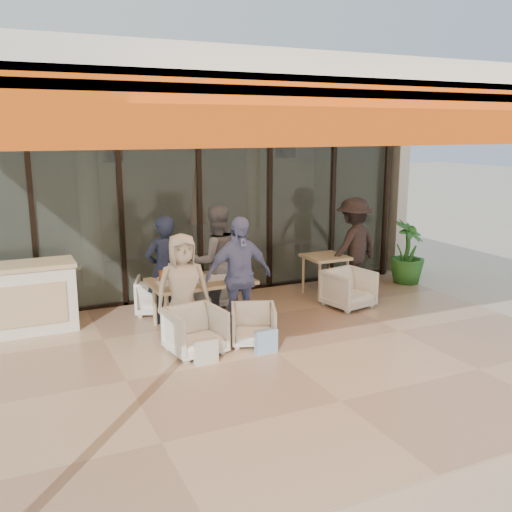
{
  "coord_description": "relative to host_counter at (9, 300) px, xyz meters",
  "views": [
    {
      "loc": [
        -3.24,
        -6.27,
        2.9
      ],
      "look_at": [
        0.1,
        0.9,
        1.15
      ],
      "focal_mm": 40.0,
      "sensor_mm": 36.0,
      "label": 1
    }
  ],
  "objects": [
    {
      "name": "chair_far_right",
      "position": [
        3.01,
        0.1,
        -0.17
      ],
      "size": [
        0.72,
        0.68,
        0.73
      ],
      "primitive_type": "imported",
      "rotation": [
        0.0,
        0.0,
        3.12
      ],
      "color": "silver",
      "rests_on": "ground"
    },
    {
      "name": "potted_palm",
      "position": [
        7.02,
        -0.14,
        0.08
      ],
      "size": [
        0.94,
        0.94,
        1.22
      ],
      "primitive_type": "imported",
      "rotation": [
        0.0,
        0.0,
        0.59
      ],
      "color": "#1E5919",
      "rests_on": "ground"
    },
    {
      "name": "standing_woman",
      "position": [
        5.73,
        -0.22,
        0.34
      ],
      "size": [
        1.26,
        0.94,
        1.74
      ],
      "primitive_type": "imported",
      "rotation": [
        0.0,
        0.0,
        3.43
      ],
      "color": "black",
      "rests_on": "ground"
    },
    {
      "name": "tote_bag_blue",
      "position": [
        3.01,
        -2.2,
        -0.36
      ],
      "size": [
        0.3,
        0.1,
        0.34
      ],
      "primitive_type": "cube",
      "color": "#99BFD8",
      "rests_on": "ground"
    },
    {
      "name": "side_table",
      "position": [
        5.14,
        -0.22,
        0.11
      ],
      "size": [
        0.7,
        0.7,
        0.74
      ],
      "color": "tan",
      "rests_on": "ground"
    },
    {
      "name": "tote_bag_cream",
      "position": [
        2.17,
        -2.2,
        -0.36
      ],
      "size": [
        0.3,
        0.1,
        0.34
      ],
      "primitive_type": "cube",
      "color": "silver",
      "rests_on": "ground"
    },
    {
      "name": "ground",
      "position": [
        3.14,
        -2.3,
        -0.53
      ],
      "size": [
        70.0,
        70.0,
        0.0
      ],
      "primitive_type": "plane",
      "color": "#C6B293",
      "rests_on": "ground"
    },
    {
      "name": "diner_navy",
      "position": [
        2.17,
        -0.4,
        0.3
      ],
      "size": [
        0.67,
        0.51,
        1.66
      ],
      "primitive_type": "imported",
      "rotation": [
        0.0,
        0.0,
        3.34
      ],
      "color": "#181F35",
      "rests_on": "ground"
    },
    {
      "name": "chair_far_left",
      "position": [
        2.17,
        0.1,
        -0.2
      ],
      "size": [
        0.81,
        0.78,
        0.66
      ],
      "primitive_type": "imported",
      "rotation": [
        0.0,
        0.0,
        2.81
      ],
      "color": "silver",
      "rests_on": "ground"
    },
    {
      "name": "glass_storefront",
      "position": [
        3.14,
        0.7,
        1.07
      ],
      "size": [
        8.08,
        0.1,
        3.2
      ],
      "color": "#9EADA3",
      "rests_on": "ground"
    },
    {
      "name": "chair_near_left",
      "position": [
        2.17,
        -1.8,
        -0.18
      ],
      "size": [
        0.76,
        0.72,
        0.7
      ],
      "primitive_type": "imported",
      "rotation": [
        0.0,
        0.0,
        0.14
      ],
      "color": "silver",
      "rests_on": "ground"
    },
    {
      "name": "terrace_floor",
      "position": [
        3.14,
        -2.3,
        -0.53
      ],
      "size": [
        8.0,
        6.0,
        0.01
      ],
      "primitive_type": "cube",
      "color": "tan",
      "rests_on": "ground"
    },
    {
      "name": "diner_grey",
      "position": [
        3.01,
        -0.4,
        0.36
      ],
      "size": [
        0.88,
        0.7,
        1.78
      ],
      "primitive_type": "imported",
      "rotation": [
        0.0,
        0.0,
        3.11
      ],
      "color": "#5D5C61",
      "rests_on": "ground"
    },
    {
      "name": "interior_block",
      "position": [
        3.15,
        3.02,
        1.7
      ],
      "size": [
        9.05,
        3.62,
        3.52
      ],
      "color": "silver",
      "rests_on": "ground"
    },
    {
      "name": "dining_table",
      "position": [
        2.59,
        -0.85,
        0.16
      ],
      "size": [
        1.5,
        0.9,
        0.93
      ],
      "color": "tan",
      "rests_on": "ground"
    },
    {
      "name": "side_chair",
      "position": [
        5.14,
        -0.97,
        -0.17
      ],
      "size": [
        0.81,
        0.77,
        0.71
      ],
      "primitive_type": "imported",
      "rotation": [
        0.0,
        0.0,
        0.19
      ],
      "color": "silver",
      "rests_on": "ground"
    },
    {
      "name": "host_counter",
      "position": [
        0.0,
        0.0,
        0.0
      ],
      "size": [
        1.85,
        0.65,
        1.04
      ],
      "color": "silver",
      "rests_on": "ground"
    },
    {
      "name": "chair_near_right",
      "position": [
        3.01,
        -1.8,
        -0.22
      ],
      "size": [
        0.76,
        0.74,
        0.61
      ],
      "primitive_type": "imported",
      "rotation": [
        0.0,
        0.0,
        -0.38
      ],
      "color": "silver",
      "rests_on": "ground"
    },
    {
      "name": "diner_cream",
      "position": [
        2.17,
        -1.3,
        0.24
      ],
      "size": [
        0.78,
        0.54,
        1.54
      ],
      "primitive_type": "imported",
      "rotation": [
        0.0,
        0.0,
        -0.07
      ],
      "color": "beige",
      "rests_on": "ground"
    },
    {
      "name": "diner_periwinkle",
      "position": [
        3.01,
        -1.3,
        0.33
      ],
      "size": [
        1.02,
        0.46,
        1.72
      ],
      "primitive_type": "imported",
      "rotation": [
        0.0,
        0.0,
        0.04
      ],
      "color": "#727EBF",
      "rests_on": "ground"
    },
    {
      "name": "terrace_structure",
      "position": [
        3.14,
        -2.56,
        2.72
      ],
      "size": [
        8.0,
        6.0,
        3.4
      ],
      "color": "silver",
      "rests_on": "ground"
    }
  ]
}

